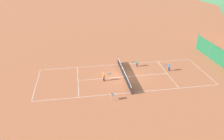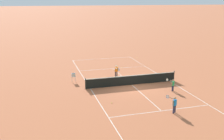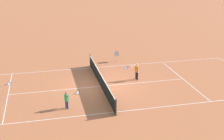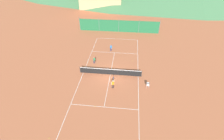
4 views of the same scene
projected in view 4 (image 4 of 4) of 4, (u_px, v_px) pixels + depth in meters
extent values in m
plane|color=#B7603D|center=(110.00, 74.00, 25.93)|extent=(600.00, 600.00, 0.00)
cube|color=white|center=(117.00, 39.00, 35.48)|extent=(8.25, 0.05, 0.01)
cube|color=white|center=(83.00, 73.00, 26.29)|extent=(0.05, 23.85, 0.01)
cube|color=white|center=(138.00, 76.00, 25.57)|extent=(0.05, 23.85, 0.01)
cube|color=white|center=(115.00, 53.00, 31.07)|extent=(8.20, 0.05, 0.01)
cube|color=white|center=(104.00, 107.00, 20.79)|extent=(8.20, 0.05, 0.01)
cube|color=white|center=(110.00, 74.00, 25.93)|extent=(0.05, 12.80, 0.01)
cylinder|color=#2D2D2D|center=(80.00, 70.00, 26.02)|extent=(0.08, 0.08, 1.06)
cylinder|color=#2D2D2D|center=(142.00, 74.00, 25.22)|extent=(0.08, 0.08, 1.06)
cube|color=black|center=(110.00, 72.00, 25.66)|extent=(9.10, 0.02, 0.91)
cube|color=white|center=(110.00, 69.00, 25.38)|extent=(9.10, 0.04, 0.06)
cube|color=#1E6038|center=(119.00, 26.00, 37.61)|extent=(17.20, 0.04, 2.60)
cylinder|color=#59595E|center=(80.00, 24.00, 38.28)|extent=(0.08, 0.08, 2.90)
cylinder|color=#59595E|center=(99.00, 25.00, 37.90)|extent=(0.08, 0.08, 2.90)
cylinder|color=#59595E|center=(119.00, 25.00, 37.52)|extent=(0.08, 0.08, 2.90)
cylinder|color=#59595E|center=(139.00, 26.00, 37.14)|extent=(0.08, 0.08, 2.90)
cylinder|color=#59595E|center=(159.00, 27.00, 36.76)|extent=(0.08, 0.08, 2.90)
cylinder|color=black|center=(112.00, 86.00, 23.34)|extent=(0.11, 0.11, 0.61)
cylinder|color=black|center=(114.00, 86.00, 23.36)|extent=(0.11, 0.11, 0.61)
cube|color=orange|center=(113.00, 83.00, 23.03)|extent=(0.33, 0.23, 0.47)
sphere|color=beige|center=(113.00, 81.00, 22.82)|extent=(0.19, 0.19, 0.19)
cylinder|color=beige|center=(112.00, 83.00, 23.01)|extent=(0.07, 0.07, 0.47)
cylinder|color=beige|center=(114.00, 81.00, 23.13)|extent=(0.18, 0.47, 0.07)
cylinder|color=black|center=(114.00, 79.00, 23.40)|extent=(0.08, 0.22, 0.03)
torus|color=#1E4CB2|center=(113.00, 78.00, 23.60)|extent=(0.09, 0.28, 0.28)
cylinder|color=silver|center=(113.00, 78.00, 23.60)|extent=(0.07, 0.24, 0.25)
cylinder|color=#23284C|center=(111.00, 49.00, 31.45)|extent=(0.10, 0.10, 0.59)
cylinder|color=#23284C|center=(110.00, 49.00, 31.40)|extent=(0.10, 0.10, 0.59)
cube|color=blue|center=(111.00, 47.00, 31.12)|extent=(0.32, 0.26, 0.45)
sphere|color=#A37556|center=(111.00, 45.00, 30.91)|extent=(0.18, 0.18, 0.18)
cylinder|color=#A37556|center=(112.00, 47.00, 31.16)|extent=(0.07, 0.07, 0.45)
cylinder|color=#A37556|center=(110.00, 47.00, 30.79)|extent=(0.24, 0.44, 0.07)
cylinder|color=black|center=(111.00, 48.00, 30.54)|extent=(0.11, 0.20, 0.03)
torus|color=#1E4CB2|center=(111.00, 48.00, 30.35)|extent=(0.13, 0.27, 0.28)
cylinder|color=silver|center=(111.00, 48.00, 30.35)|extent=(0.10, 0.23, 0.25)
cylinder|color=#23284C|center=(95.00, 62.00, 28.24)|extent=(0.09, 0.09, 0.52)
cylinder|color=#23284C|center=(94.00, 62.00, 28.18)|extent=(0.09, 0.09, 0.52)
cube|color=#239E5B|center=(94.00, 59.00, 27.94)|extent=(0.29, 0.25, 0.40)
sphere|color=#A37556|center=(94.00, 58.00, 27.76)|extent=(0.16, 0.16, 0.16)
cylinder|color=#A37556|center=(95.00, 59.00, 27.99)|extent=(0.06, 0.06, 0.40)
cylinder|color=#A37556|center=(93.00, 59.00, 27.64)|extent=(0.25, 0.38, 0.06)
cylinder|color=black|center=(94.00, 60.00, 27.42)|extent=(0.12, 0.17, 0.03)
torus|color=black|center=(95.00, 61.00, 27.25)|extent=(0.16, 0.26, 0.28)
cylinder|color=silver|center=(95.00, 61.00, 27.25)|extent=(0.13, 0.22, 0.25)
sphere|color=#CCE033|center=(95.00, 106.00, 20.87)|extent=(0.07, 0.07, 0.07)
sphere|color=#CCE033|center=(132.00, 61.00, 28.80)|extent=(0.07, 0.07, 0.07)
sphere|color=#CCE033|center=(49.00, 138.00, 17.45)|extent=(0.07, 0.07, 0.07)
cylinder|color=#B7B7BC|center=(146.00, 87.00, 23.18)|extent=(0.02, 0.02, 0.55)
cylinder|color=#B7B7BC|center=(149.00, 88.00, 23.15)|extent=(0.02, 0.02, 0.55)
cylinder|color=#B7B7BC|center=(146.00, 86.00, 23.45)|extent=(0.02, 0.02, 0.55)
cylinder|color=#B7B7BC|center=(149.00, 86.00, 23.42)|extent=(0.02, 0.02, 0.55)
cube|color=#B7B7BC|center=(148.00, 85.00, 23.14)|extent=(0.34, 0.34, 0.02)
cube|color=#B7B7BC|center=(148.00, 85.00, 22.90)|extent=(0.34, 0.02, 0.34)
cube|color=#B7B7BC|center=(148.00, 83.00, 23.18)|extent=(0.34, 0.02, 0.34)
cube|color=#B7B7BC|center=(147.00, 84.00, 23.05)|extent=(0.02, 0.34, 0.34)
cube|color=#B7B7BC|center=(149.00, 84.00, 23.02)|extent=(0.02, 0.34, 0.34)
sphere|color=#CCE033|center=(148.00, 84.00, 23.21)|extent=(0.07, 0.07, 0.07)
sphere|color=#CCE033|center=(148.00, 84.00, 23.19)|extent=(0.07, 0.07, 0.07)
sphere|color=#CCE033|center=(149.00, 85.00, 23.12)|extent=(0.07, 0.07, 0.07)
sphere|color=#CCE033|center=(149.00, 86.00, 22.99)|extent=(0.07, 0.07, 0.07)
sphere|color=#CCE033|center=(148.00, 85.00, 23.04)|extent=(0.07, 0.07, 0.07)
sphere|color=#CCE033|center=(147.00, 85.00, 23.12)|extent=(0.07, 0.07, 0.07)
sphere|color=#CCE033|center=(148.00, 85.00, 22.98)|extent=(0.07, 0.07, 0.07)
sphere|color=#CCE033|center=(147.00, 85.00, 23.01)|extent=(0.07, 0.07, 0.07)
sphere|color=#CCE033|center=(148.00, 85.00, 23.05)|extent=(0.07, 0.07, 0.07)
sphere|color=#CCE033|center=(147.00, 85.00, 22.98)|extent=(0.07, 0.07, 0.07)
sphere|color=#CCE033|center=(148.00, 85.00, 23.04)|extent=(0.07, 0.07, 0.07)
sphere|color=#CCE033|center=(148.00, 84.00, 23.16)|extent=(0.07, 0.07, 0.07)
sphere|color=#CCE033|center=(148.00, 84.00, 23.06)|extent=(0.07, 0.07, 0.07)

